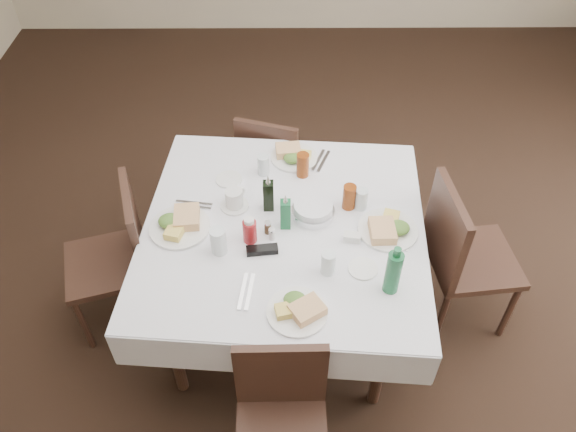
% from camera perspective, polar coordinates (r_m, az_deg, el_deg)
% --- Properties ---
extents(ground_plane, '(7.00, 7.00, 0.00)m').
position_cam_1_polar(ground_plane, '(3.48, 3.59, -8.00)').
color(ground_plane, black).
extents(room_shell, '(6.04, 7.04, 2.80)m').
position_cam_1_polar(room_shell, '(2.36, 5.53, 17.92)').
color(room_shell, '#BDAE99').
rests_on(room_shell, ground).
extents(dining_table, '(1.51, 1.51, 0.76)m').
position_cam_1_polar(dining_table, '(2.86, -0.41, -1.97)').
color(dining_table, '#321B14').
rests_on(dining_table, ground).
extents(chair_north, '(0.50, 0.50, 0.84)m').
position_cam_1_polar(chair_north, '(3.62, -1.65, 5.55)').
color(chair_north, '#321B14').
rests_on(chair_north, ground).
extents(chair_south, '(0.40, 0.40, 0.83)m').
position_cam_1_polar(chair_south, '(2.55, -0.67, -19.36)').
color(chair_south, '#321B14').
rests_on(chair_south, ground).
extents(chair_east, '(0.50, 0.50, 0.95)m').
position_cam_1_polar(chair_east, '(3.12, 17.04, -3.44)').
color(chair_east, '#321B14').
rests_on(chair_east, ground).
extents(chair_west, '(0.53, 0.53, 0.91)m').
position_cam_1_polar(chair_west, '(3.14, -16.70, -3.43)').
color(chair_west, '#321B14').
rests_on(chair_west, ground).
extents(meal_north, '(0.27, 0.27, 0.06)m').
position_cam_1_polar(meal_north, '(3.18, 0.50, 6.20)').
color(meal_north, white).
rests_on(meal_north, dining_table).
extents(meal_south, '(0.27, 0.27, 0.06)m').
position_cam_1_polar(meal_south, '(2.45, 1.08, -9.41)').
color(meal_south, white).
rests_on(meal_south, dining_table).
extents(meal_east, '(0.30, 0.30, 0.07)m').
position_cam_1_polar(meal_east, '(2.80, 10.16, -1.27)').
color(meal_east, white).
rests_on(meal_east, dining_table).
extents(meal_west, '(0.30, 0.30, 0.07)m').
position_cam_1_polar(meal_west, '(2.83, -10.95, -0.76)').
color(meal_west, white).
rests_on(meal_west, dining_table).
extents(side_plate_a, '(0.14, 0.14, 0.01)m').
position_cam_1_polar(side_plate_a, '(3.07, -6.02, 3.72)').
color(side_plate_a, white).
rests_on(side_plate_a, dining_table).
extents(side_plate_b, '(0.14, 0.14, 0.01)m').
position_cam_1_polar(side_plate_b, '(2.63, 7.62, -5.32)').
color(side_plate_b, white).
rests_on(side_plate_b, dining_table).
extents(water_n, '(0.06, 0.06, 0.12)m').
position_cam_1_polar(water_n, '(3.06, -2.53, 5.19)').
color(water_n, silver).
rests_on(water_n, dining_table).
extents(water_s, '(0.07, 0.07, 0.12)m').
position_cam_1_polar(water_s, '(2.56, 4.10, -4.77)').
color(water_s, silver).
rests_on(water_s, dining_table).
extents(water_e, '(0.06, 0.06, 0.12)m').
position_cam_1_polar(water_e, '(2.88, 7.44, 1.72)').
color(water_e, silver).
rests_on(water_e, dining_table).
extents(water_w, '(0.08, 0.08, 0.14)m').
position_cam_1_polar(water_w, '(2.66, -7.08, -2.55)').
color(water_w, silver).
rests_on(water_w, dining_table).
extents(iced_tea_a, '(0.07, 0.07, 0.14)m').
position_cam_1_polar(iced_tea_a, '(3.04, 1.50, 5.20)').
color(iced_tea_a, maroon).
rests_on(iced_tea_a, dining_table).
extents(iced_tea_b, '(0.07, 0.07, 0.14)m').
position_cam_1_polar(iced_tea_b, '(2.87, 6.23, 1.94)').
color(iced_tea_b, maroon).
rests_on(iced_tea_b, dining_table).
extents(bread_basket, '(0.22, 0.22, 0.07)m').
position_cam_1_polar(bread_basket, '(2.84, 2.56, 0.62)').
color(bread_basket, silver).
rests_on(bread_basket, dining_table).
extents(oil_cruet_dark, '(0.05, 0.05, 0.22)m').
position_cam_1_polar(oil_cruet_dark, '(2.83, -2.00, 2.19)').
color(oil_cruet_dark, black).
rests_on(oil_cruet_dark, dining_table).
extents(oil_cruet_green, '(0.05, 0.05, 0.21)m').
position_cam_1_polar(oil_cruet_green, '(2.74, -0.26, 0.30)').
color(oil_cruet_green, '#196337').
rests_on(oil_cruet_green, dining_table).
extents(ketchup_bottle, '(0.07, 0.07, 0.15)m').
position_cam_1_polar(ketchup_bottle, '(2.69, -3.91, -1.47)').
color(ketchup_bottle, maroon).
rests_on(ketchup_bottle, dining_table).
extents(salt_shaker, '(0.03, 0.03, 0.07)m').
position_cam_1_polar(salt_shaker, '(2.72, -1.65, -1.85)').
color(salt_shaker, white).
rests_on(salt_shaker, dining_table).
extents(pepper_shaker, '(0.03, 0.03, 0.07)m').
position_cam_1_polar(pepper_shaker, '(2.75, -2.09, -1.16)').
color(pepper_shaker, '#42301C').
rests_on(pepper_shaker, dining_table).
extents(coffee_mug, '(0.15, 0.15, 0.11)m').
position_cam_1_polar(coffee_mug, '(2.88, -5.46, 1.70)').
color(coffee_mug, white).
rests_on(coffee_mug, dining_table).
extents(sunglasses, '(0.16, 0.07, 0.03)m').
position_cam_1_polar(sunglasses, '(2.67, -2.65, -3.46)').
color(sunglasses, black).
rests_on(sunglasses, dining_table).
extents(green_bottle, '(0.07, 0.07, 0.27)m').
position_cam_1_polar(green_bottle, '(2.49, 10.64, -5.60)').
color(green_bottle, '#196337').
rests_on(green_bottle, dining_table).
extents(sugar_caddy, '(0.09, 0.06, 0.04)m').
position_cam_1_polar(sugar_caddy, '(2.74, 6.52, -2.14)').
color(sugar_caddy, white).
rests_on(sugar_caddy, dining_table).
extents(cutlery_n, '(0.12, 0.20, 0.01)m').
position_cam_1_polar(cutlery_n, '(3.18, 3.36, 5.61)').
color(cutlery_n, silver).
rests_on(cutlery_n, dining_table).
extents(cutlery_s, '(0.07, 0.21, 0.01)m').
position_cam_1_polar(cutlery_s, '(2.54, -4.26, -7.66)').
color(cutlery_s, silver).
rests_on(cutlery_s, dining_table).
extents(cutlery_e, '(0.16, 0.08, 0.01)m').
position_cam_1_polar(cutlery_e, '(2.75, 10.54, -2.96)').
color(cutlery_e, silver).
rests_on(cutlery_e, dining_table).
extents(cutlery_w, '(0.20, 0.08, 0.01)m').
position_cam_1_polar(cutlery_w, '(2.94, -9.58, 1.11)').
color(cutlery_w, silver).
rests_on(cutlery_w, dining_table).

